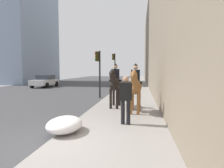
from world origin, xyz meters
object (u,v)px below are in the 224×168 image
(car_near_lane, at_px, (45,81))
(traffic_light_far_curb, at_px, (114,65))
(mounted_horse_near, at_px, (115,83))
(pedestrian_greeting, at_px, (126,97))
(traffic_light_near_curb, at_px, (98,66))
(mounted_horse_far, at_px, (135,86))

(car_near_lane, height_order, traffic_light_far_curb, traffic_light_far_curb)
(mounted_horse_near, xyz_separation_m, traffic_light_far_curb, (12.98, 1.79, 1.31))
(pedestrian_greeting, distance_m, traffic_light_far_curb, 16.32)
(mounted_horse_near, height_order, pedestrian_greeting, mounted_horse_near)
(pedestrian_greeting, height_order, traffic_light_far_curb, traffic_light_far_curb)
(pedestrian_greeting, height_order, traffic_light_near_curb, traffic_light_near_curb)
(car_near_lane, xyz_separation_m, traffic_light_far_curb, (1.04, -8.23, 1.93))
(mounted_horse_near, distance_m, traffic_light_far_curb, 13.17)
(traffic_light_far_curb, bearing_deg, traffic_light_near_curb, -179.68)
(mounted_horse_far, xyz_separation_m, pedestrian_greeting, (-1.94, 0.28, -0.23))
(mounted_horse_near, xyz_separation_m, pedestrian_greeting, (-3.06, -0.77, -0.27))
(mounted_horse_near, bearing_deg, traffic_light_far_curb, -170.49)
(mounted_horse_near, bearing_deg, mounted_horse_far, 44.91)
(mounted_horse_far, bearing_deg, car_near_lane, -137.39)
(mounted_horse_near, relative_size, car_near_lane, 0.56)
(pedestrian_greeting, bearing_deg, mounted_horse_far, 1.15)
(mounted_horse_far, height_order, car_near_lane, mounted_horse_far)
(mounted_horse_near, height_order, traffic_light_far_curb, traffic_light_far_curb)
(pedestrian_greeting, height_order, car_near_lane, pedestrian_greeting)
(mounted_horse_far, distance_m, pedestrian_greeting, 1.97)
(mounted_horse_far, distance_m, traffic_light_near_curb, 5.94)
(traffic_light_near_curb, bearing_deg, mounted_horse_far, -151.54)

